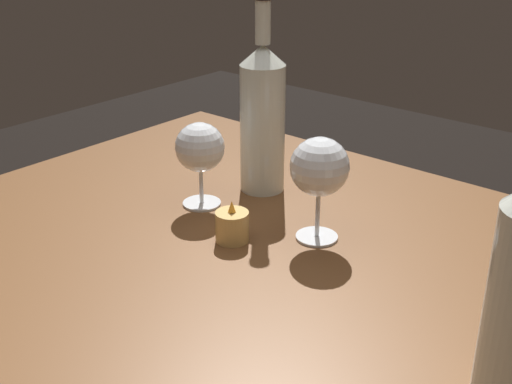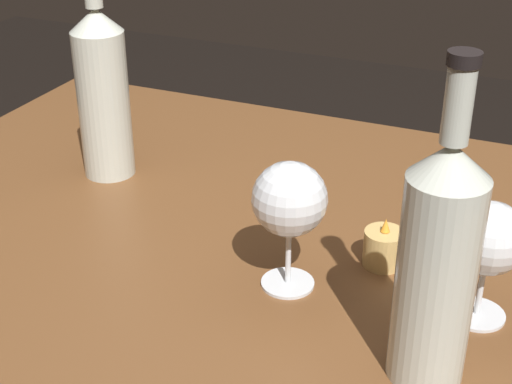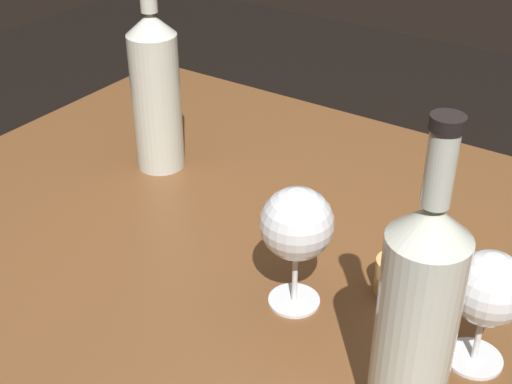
% 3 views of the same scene
% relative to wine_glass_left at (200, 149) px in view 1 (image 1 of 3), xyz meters
% --- Properties ---
extents(dining_table, '(1.30, 0.90, 0.74)m').
position_rel_wine_glass_left_xyz_m(dining_table, '(0.26, -0.06, -0.19)').
color(dining_table, brown).
rests_on(dining_table, ground).
extents(wine_glass_left, '(0.08, 0.08, 0.15)m').
position_rel_wine_glass_left_xyz_m(wine_glass_left, '(0.00, 0.00, 0.00)').
color(wine_glass_left, white).
rests_on(wine_glass_left, dining_table).
extents(wine_glass_right, '(0.09, 0.09, 0.16)m').
position_rel_wine_glass_left_xyz_m(wine_glass_right, '(0.22, 0.03, 0.02)').
color(wine_glass_right, white).
rests_on(wine_glass_right, dining_table).
extents(wine_bottle, '(0.08, 0.08, 0.35)m').
position_rel_wine_glass_left_xyz_m(wine_bottle, '(0.04, 0.12, 0.04)').
color(wine_bottle, silver).
rests_on(wine_bottle, dining_table).
extents(votive_candle, '(0.05, 0.05, 0.07)m').
position_rel_wine_glass_left_xyz_m(votive_candle, '(0.13, -0.06, -0.08)').
color(votive_candle, '#DBB266').
rests_on(votive_candle, dining_table).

